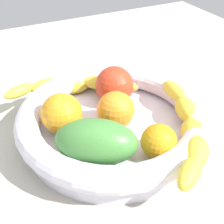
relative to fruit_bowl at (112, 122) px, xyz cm
name	(u,v)px	position (x,y,z in cm)	size (l,w,h in cm)	color
kitchen_counter	(112,143)	(0.00, 0.00, -4.75)	(120.00, 120.00, 3.00)	#B0AB9B
fruit_bowl	(112,122)	(0.00, 0.00, 0.00)	(31.52, 31.52, 6.23)	silver
banana_draped_left	(189,129)	(8.97, 8.67, 1.87)	(23.30, 14.77, 5.04)	yellow
banana_draped_right	(72,85)	(-11.86, -2.48, 1.38)	(11.86, 23.50, 4.21)	yellow
orange_front	(115,109)	(-0.32, 0.67, 2.19)	(6.32, 6.32, 6.32)	orange
orange_mid_left	(159,142)	(9.23, 3.01, 1.70)	(5.34, 5.34, 5.34)	orange
orange_mid_right	(62,114)	(-2.68, -7.65, 2.40)	(6.73, 6.73, 6.73)	orange
tomato_red	(114,85)	(-6.59, 3.76, 2.54)	(7.02, 7.02, 7.02)	red
mango_green	(96,142)	(5.88, -5.43, 2.35)	(12.08, 6.94, 6.64)	#45873B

